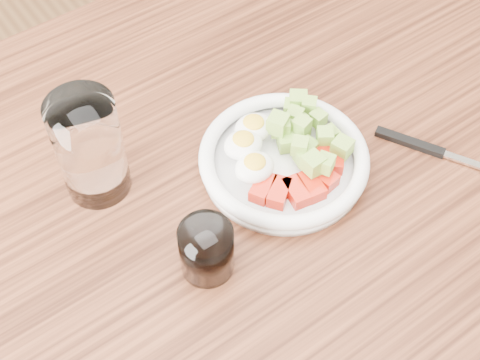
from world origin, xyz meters
name	(u,v)px	position (x,y,z in m)	size (l,w,h in m)	color
dining_table	(250,238)	(0.00, 0.00, 0.67)	(1.50, 0.90, 0.77)	brown
bowl	(283,157)	(0.06, 0.01, 0.79)	(0.22, 0.22, 0.06)	white
fork	(429,149)	(0.23, -0.08, 0.77)	(0.11, 0.18, 0.01)	black
water_glass	(90,148)	(-0.14, 0.13, 0.84)	(0.08, 0.08, 0.14)	white
coffee_glass	(207,250)	(-0.10, -0.05, 0.80)	(0.06, 0.06, 0.07)	white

